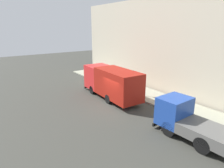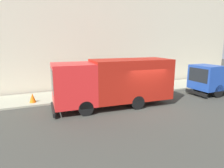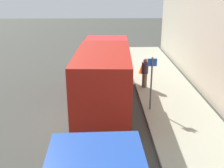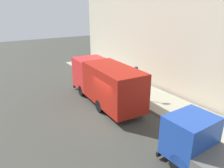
# 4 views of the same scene
# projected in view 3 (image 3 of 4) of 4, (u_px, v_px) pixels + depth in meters

# --- Properties ---
(ground) EXTENTS (80.00, 80.00, 0.00)m
(ground) POSITION_uv_depth(u_px,v_px,m) (81.00, 121.00, 12.53)
(ground) COLOR #393A33
(sidewalk) EXTENTS (3.38, 30.00, 0.12)m
(sidewalk) POSITION_uv_depth(u_px,v_px,m) (183.00, 119.00, 12.64)
(sidewalk) COLOR #9C9D87
(sidewalk) RESTS_ON ground
(large_utility_truck) EXTENTS (2.77, 7.84, 3.07)m
(large_utility_truck) POSITION_uv_depth(u_px,v_px,m) (104.00, 73.00, 13.67)
(large_utility_truck) COLOR red
(large_utility_truck) RESTS_ON ground
(pedestrian_walking) EXTENTS (0.53, 0.53, 1.74)m
(pedestrian_walking) POSITION_uv_depth(u_px,v_px,m) (145.00, 72.00, 16.03)
(pedestrian_walking) COLOR brown
(pedestrian_walking) RESTS_ON sidewalk
(traffic_cone_orange) EXTENTS (0.44, 0.44, 0.63)m
(traffic_cone_orange) POSITION_uv_depth(u_px,v_px,m) (142.00, 69.00, 18.83)
(traffic_cone_orange) COLOR orange
(traffic_cone_orange) RESTS_ON sidewalk
(street_sign_post) EXTENTS (0.44, 0.08, 2.61)m
(street_sign_post) POSITION_uv_depth(u_px,v_px,m) (151.00, 79.00, 12.95)
(street_sign_post) COLOR #4C5156
(street_sign_post) RESTS_ON sidewalk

